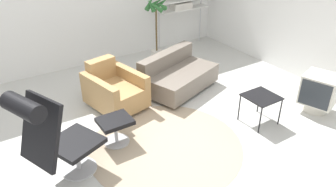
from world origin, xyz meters
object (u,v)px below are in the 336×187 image
Objects in this scene: ottoman at (115,126)px; couch_low at (177,76)px; potted_plant at (156,26)px; lounge_chair at (50,132)px; crt_television at (319,92)px; armchair_red at (114,91)px; side_table at (261,99)px.

couch_low is (1.62, 0.86, -0.03)m from ottoman.
lounge_chair is at bearing -138.65° from potted_plant.
crt_television reaches higher than ottoman.
armchair_red reaches higher than crt_television.
side_table is at bearing 57.08° from crt_television.
couch_low is at bearing 166.11° from armchair_red.
potted_plant is (1.58, 1.27, 0.49)m from armchair_red.
couch_low is 2.43× the size of crt_television.
crt_television is 3.38m from potted_plant.
armchair_red is (0.41, 0.91, 0.00)m from ottoman.
side_table is at bearing -19.46° from ottoman.
couch_low is (2.52, 1.22, -0.50)m from lounge_chair.
ottoman is at bearing 9.19° from couch_low.
crt_television is at bearing -15.15° from side_table.
lounge_chair reaches higher than crt_television.
lounge_chair reaches higher than ottoman.
ottoman is at bearing 54.37° from armchair_red.
ottoman is 0.96× the size of side_table.
side_table is 1.06m from crt_television.
armchair_red is 2.09m from potted_plant.
lounge_chair is 1.22× the size of armchair_red.
ottoman is 0.99m from armchair_red.
ottoman is at bearing 160.54° from side_table.
couch_low is 2.35m from crt_television.
lounge_chair is 2.98m from side_table.
crt_television is 0.46× the size of potted_plant.
armchair_red is (1.31, 1.27, -0.47)m from lounge_chair.
crt_television is (3.06, -1.00, 0.07)m from ottoman.
ottoman is at bearing 54.17° from crt_television.
crt_television is at bearing 132.87° from armchair_red.
couch_low is at bearing 27.84° from ottoman.
armchair_red is 1.21m from couch_low.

